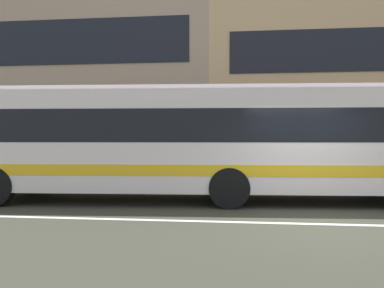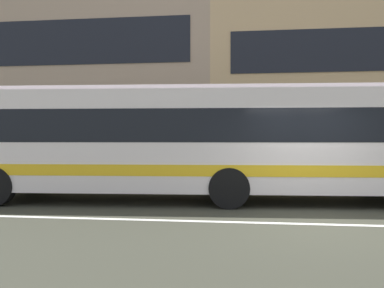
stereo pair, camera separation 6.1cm
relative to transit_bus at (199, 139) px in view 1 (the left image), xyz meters
name	(u,v)px [view 1 (the left image)]	position (x,y,z in m)	size (l,w,h in m)	color
ground_plane	(322,224)	(2.68, -2.58, -1.69)	(160.00, 160.00, 0.00)	#3A3A2E
lane_centre_line	(322,224)	(2.68, -2.58, -1.68)	(60.00, 0.16, 0.01)	silver
apartment_block_left	(29,77)	(-11.88, 12.10, 3.85)	(23.38, 9.53, 11.07)	tan
transit_bus	(199,139)	(0.00, 0.00, 0.00)	(12.37, 3.18, 3.05)	silver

